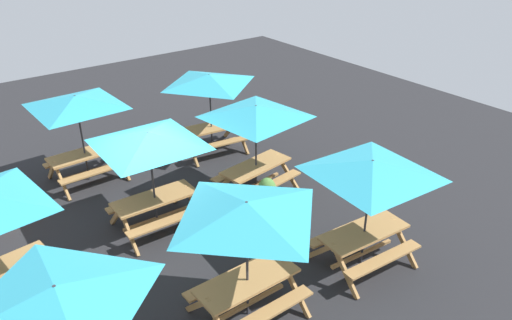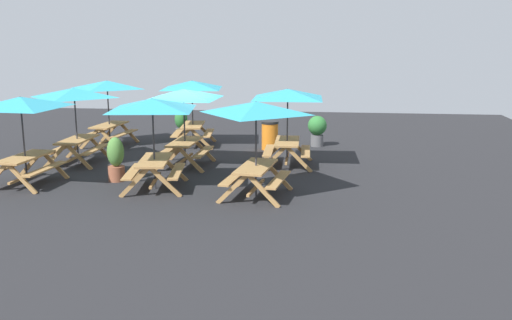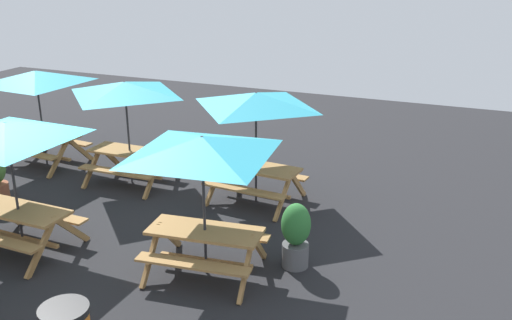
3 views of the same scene
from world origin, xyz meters
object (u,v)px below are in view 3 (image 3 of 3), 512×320
picnic_table_2 (256,108)px  picnic_table_5 (7,140)px  picnic_table_3 (37,84)px  picnic_table_6 (125,96)px  potted_plant_1 (296,234)px  picnic_table_7 (202,156)px

picnic_table_2 → picnic_table_5: 4.54m
picnic_table_3 → picnic_table_6: bearing=178.8°
picnic_table_2 → potted_plant_1: 3.06m
picnic_table_3 → picnic_table_7: size_ratio=1.00×
potted_plant_1 → picnic_table_5: bearing=15.7°
picnic_table_5 → picnic_table_6: size_ratio=1.21×
potted_plant_1 → picnic_table_3: bearing=-17.6°
picnic_table_2 → picnic_table_7: (-0.35, 2.94, 0.00)m
picnic_table_5 → picnic_table_7: same height
picnic_table_3 → potted_plant_1: size_ratio=2.54×
picnic_table_6 → potted_plant_1: 5.21m
picnic_table_7 → picnic_table_3: bearing=-33.8°
picnic_table_5 → potted_plant_1: (-4.53, -1.28, -1.41)m
picnic_table_6 → picnic_table_2: bearing=-177.9°
picnic_table_2 → picnic_table_7: 2.96m
picnic_table_2 → picnic_table_3: same height
picnic_table_5 → potted_plant_1: 4.92m
picnic_table_3 → picnic_table_7: (-5.95, 3.04, 0.00)m
picnic_table_2 → picnic_table_3: size_ratio=0.83×
picnic_table_2 → picnic_table_5: bearing=54.7°
picnic_table_7 → potted_plant_1: picnic_table_7 is taller
picnic_table_3 → picnic_table_5: same height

